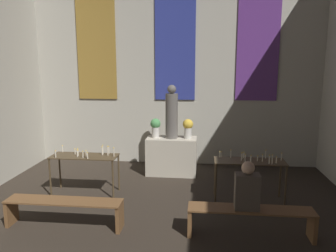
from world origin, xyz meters
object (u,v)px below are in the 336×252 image
statue (172,114)px  candle_rack_left (85,160)px  flower_vase_left (156,127)px  pew_back_left (64,207)px  flower_vase_right (188,127)px  altar (172,156)px  person_seated (247,188)px  candle_rack_right (250,165)px  pew_back_right (250,216)px

statue → candle_rack_left: (-1.62, -1.39, -0.76)m
flower_vase_left → pew_back_left: size_ratio=0.24×
flower_vase_left → candle_rack_left: 1.91m
pew_back_left → flower_vase_left: bearing=68.8°
flower_vase_right → altar: bearing=180.0°
altar → candle_rack_left: candle_rack_left is taller
altar → statue: bearing=90.0°
pew_back_left → person_seated: 2.90m
statue → flower_vase_left: 0.49m
flower_vase_right → candle_rack_left: 2.48m
candle_rack_right → pew_back_left: candle_rack_right is taller
flower_vase_right → pew_back_right: 3.10m
flower_vase_left → candle_rack_right: 2.48m
altar → flower_vase_right: (0.38, 0.00, 0.70)m
candle_rack_left → flower_vase_right: bearing=34.8°
statue → candle_rack_right: bearing=-40.5°
statue → candle_rack_left: statue is taller
statue → flower_vase_right: bearing=-0.0°
altar → statue: size_ratio=0.94×
statue → flower_vase_right: statue is taller
candle_rack_left → pew_back_left: 1.46m
flower_vase_right → pew_back_left: bearing=-123.5°
flower_vase_right → candle_rack_left: flower_vase_right is taller
altar → flower_vase_left: bearing=180.0°
pew_back_left → person_seated: bearing=0.0°
pew_back_right → candle_rack_left: bearing=155.6°
flower_vase_right → pew_back_right: size_ratio=0.24×
statue → person_seated: bearing=-63.4°
pew_back_left → person_seated: (2.86, 0.00, 0.45)m
candle_rack_left → pew_back_right: 3.41m
candle_rack_right → person_seated: 1.42m
candle_rack_left → pew_back_right: bearing=-24.4°
flower_vase_right → pew_back_right: flower_vase_right is taller
pew_back_right → flower_vase_right: bearing=111.2°
flower_vase_right → pew_back_left: 3.45m
pew_back_right → altar: bearing=117.7°
candle_rack_right → pew_back_right: (-0.16, -1.40, -0.37)m
person_seated → statue: bearing=116.6°
statue → flower_vase_left: (-0.38, -0.00, -0.31)m
flower_vase_left → person_seated: flower_vase_left is taller
flower_vase_right → pew_back_left: flower_vase_right is taller
statue → candle_rack_left: bearing=-139.3°
statue → pew_back_right: statue is taller
statue → flower_vase_right: 0.49m
pew_back_left → candle_rack_right: bearing=24.4°
altar → pew_back_right: bearing=-62.3°
candle_rack_right → person_seated: (-0.23, -1.40, 0.07)m
altar → pew_back_right: size_ratio=0.63×
pew_back_left → person_seated: person_seated is taller
flower_vase_right → person_seated: size_ratio=0.63×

